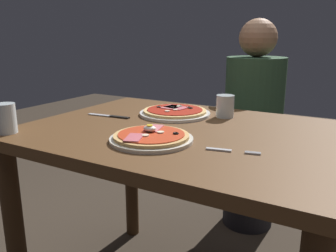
{
  "coord_description": "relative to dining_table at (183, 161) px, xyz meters",
  "views": [
    {
      "loc": [
        0.56,
        -1.08,
        1.09
      ],
      "look_at": [
        -0.01,
        -0.09,
        0.8
      ],
      "focal_mm": 37.43,
      "sensor_mm": 36.0,
      "label": 1
    }
  ],
  "objects": [
    {
      "name": "fork",
      "position": [
        0.23,
        -0.16,
        0.13
      ],
      "size": [
        0.16,
        0.05,
        0.0
      ],
      "color": "silver",
      "rests_on": "dining_table"
    },
    {
      "name": "pizza_foreground",
      "position": [
        -0.02,
        -0.18,
        0.14
      ],
      "size": [
        0.27,
        0.27,
        0.05
      ],
      "color": "silver",
      "rests_on": "dining_table"
    },
    {
      "name": "water_glass_near",
      "position": [
        -0.5,
        -0.35,
        0.17
      ],
      "size": [
        0.07,
        0.07,
        0.1
      ],
      "color": "silver",
      "rests_on": "dining_table"
    },
    {
      "name": "knife",
      "position": [
        -0.35,
        0.02,
        0.13
      ],
      "size": [
        0.2,
        0.04,
        0.01
      ],
      "color": "silver",
      "rests_on": "dining_table"
    },
    {
      "name": "diner_person",
      "position": [
        0.02,
        0.8,
        -0.08
      ],
      "size": [
        0.32,
        0.32,
        1.18
      ],
      "rotation": [
        0.0,
        0.0,
        3.14
      ],
      "color": "black",
      "rests_on": "ground"
    },
    {
      "name": "pizza_across_left",
      "position": [
        -0.14,
        0.18,
        0.14
      ],
      "size": [
        0.3,
        0.3,
        0.03
      ],
      "color": "white",
      "rests_on": "dining_table"
    },
    {
      "name": "water_glass_far",
      "position": [
        0.06,
        0.25,
        0.16
      ],
      "size": [
        0.07,
        0.07,
        0.09
      ],
      "color": "silver",
      "rests_on": "dining_table"
    },
    {
      "name": "dining_table",
      "position": [
        0.0,
        0.0,
        0.0
      ],
      "size": [
        1.14,
        0.85,
        0.77
      ],
      "color": "brown",
      "rests_on": "ground"
    }
  ]
}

